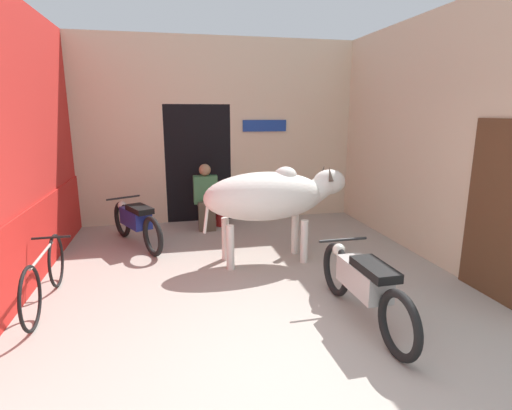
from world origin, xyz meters
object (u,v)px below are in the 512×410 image
(motorcycle_near, at_px, (363,283))
(plastic_stool, at_px, (222,214))
(bicycle, at_px, (45,276))
(cow, at_px, (271,196))
(shopkeeper_seated, at_px, (206,195))
(motorcycle_far, at_px, (136,221))

(motorcycle_near, bearing_deg, plastic_stool, 103.69)
(bicycle, bearing_deg, plastic_stool, 49.90)
(cow, relative_size, shopkeeper_seated, 1.75)
(motorcycle_far, relative_size, shopkeeper_seated, 1.40)
(motorcycle_far, bearing_deg, bicycle, -113.76)
(motorcycle_far, xyz_separation_m, plastic_stool, (1.54, 0.89, -0.18))
(motorcycle_near, bearing_deg, motorcycle_far, 129.25)
(shopkeeper_seated, bearing_deg, motorcycle_far, -149.29)
(motorcycle_near, distance_m, shopkeeper_seated, 4.01)
(motorcycle_near, distance_m, plastic_stool, 4.08)
(cow, height_order, shopkeeper_seated, cow)
(cow, distance_m, plastic_stool, 2.19)
(plastic_stool, bearing_deg, motorcycle_near, -76.31)
(motorcycle_far, bearing_deg, shopkeeper_seated, 30.71)
(cow, xyz_separation_m, motorcycle_far, (-2.00, 1.12, -0.56))
(motorcycle_near, height_order, shopkeeper_seated, shopkeeper_seated)
(motorcycle_far, relative_size, plastic_stool, 3.87)
(motorcycle_near, distance_m, motorcycle_far, 3.96)
(motorcycle_near, height_order, motorcycle_far, motorcycle_near)
(motorcycle_far, distance_m, bicycle, 2.14)
(cow, height_order, motorcycle_far, cow)
(motorcycle_near, xyz_separation_m, motorcycle_far, (-2.50, 3.06, -0.01))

